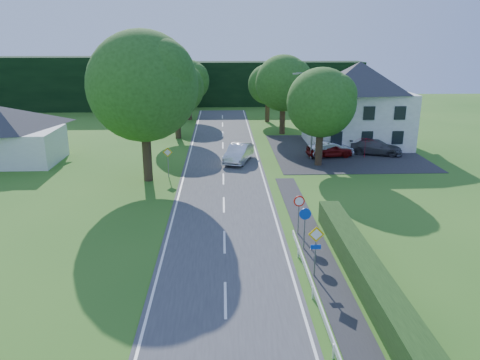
{
  "coord_description": "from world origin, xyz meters",
  "views": [
    {
      "loc": [
        -0.06,
        -12.02,
        11.12
      ],
      "look_at": [
        1.08,
        17.27,
        2.02
      ],
      "focal_mm": 35.0,
      "sensor_mm": 36.0,
      "label": 1
    }
  ],
  "objects_px": {
    "motorcycle": "(240,149)",
    "parked_car_silver_b": "(371,142)",
    "streetlight": "(311,112)",
    "parked_car_grey": "(376,147)",
    "parked_car_red": "(329,149)",
    "moving_car": "(239,153)",
    "parasol": "(365,148)",
    "parked_car_silver_a": "(331,149)"
  },
  "relations": [
    {
      "from": "streetlight",
      "to": "parked_car_silver_a",
      "type": "xyz_separation_m",
      "value": [
        2.2,
        1.0,
        -3.72
      ]
    },
    {
      "from": "motorcycle",
      "to": "parked_car_silver_b",
      "type": "bearing_deg",
      "value": 9.65
    },
    {
      "from": "streetlight",
      "to": "parked_car_grey",
      "type": "xyz_separation_m",
      "value": [
        6.79,
        1.7,
        -3.71
      ]
    },
    {
      "from": "parked_car_red",
      "to": "moving_car",
      "type": "bearing_deg",
      "value": 92.45
    },
    {
      "from": "moving_car",
      "to": "parked_car_silver_a",
      "type": "height_order",
      "value": "moving_car"
    },
    {
      "from": "parked_car_silver_a",
      "to": "parked_car_grey",
      "type": "xyz_separation_m",
      "value": [
        4.59,
        0.7,
        0.01
      ]
    },
    {
      "from": "streetlight",
      "to": "parked_car_grey",
      "type": "distance_m",
      "value": 7.92
    },
    {
      "from": "parked_car_silver_b",
      "to": "streetlight",
      "type": "bearing_deg",
      "value": 132.19
    },
    {
      "from": "parked_car_grey",
      "to": "parked_car_red",
      "type": "bearing_deg",
      "value": 120.53
    },
    {
      "from": "streetlight",
      "to": "parked_car_red",
      "type": "distance_m",
      "value": 4.3
    },
    {
      "from": "parked_car_grey",
      "to": "parasol",
      "type": "distance_m",
      "value": 2.02
    },
    {
      "from": "motorcycle",
      "to": "parked_car_silver_a",
      "type": "distance_m",
      "value": 8.71
    },
    {
      "from": "parked_car_red",
      "to": "parked_car_silver_b",
      "type": "distance_m",
      "value": 5.88
    },
    {
      "from": "streetlight",
      "to": "parked_car_silver_a",
      "type": "bearing_deg",
      "value": 24.43
    },
    {
      "from": "streetlight",
      "to": "parked_car_silver_b",
      "type": "distance_m",
      "value": 8.88
    },
    {
      "from": "parasol",
      "to": "parked_car_red",
      "type": "bearing_deg",
      "value": 170.85
    },
    {
      "from": "parked_car_red",
      "to": "parked_car_grey",
      "type": "bearing_deg",
      "value": -87.43
    },
    {
      "from": "parked_car_silver_b",
      "to": "motorcycle",
      "type": "bearing_deg",
      "value": 110.66
    },
    {
      "from": "moving_car",
      "to": "parked_car_grey",
      "type": "xyz_separation_m",
      "value": [
        13.43,
        2.37,
        -0.09
      ]
    },
    {
      "from": "moving_car",
      "to": "parked_car_red",
      "type": "height_order",
      "value": "moving_car"
    },
    {
      "from": "moving_car",
      "to": "parked_car_red",
      "type": "distance_m",
      "value": 8.81
    },
    {
      "from": "parked_car_silver_a",
      "to": "parasol",
      "type": "relative_size",
      "value": 1.99
    },
    {
      "from": "parked_car_red",
      "to": "parked_car_grey",
      "type": "distance_m",
      "value": 4.83
    },
    {
      "from": "moving_car",
      "to": "motorcycle",
      "type": "xyz_separation_m",
      "value": [
        0.2,
        2.73,
        -0.27
      ]
    },
    {
      "from": "parked_car_silver_b",
      "to": "parasol",
      "type": "distance_m",
      "value": 4.05
    },
    {
      "from": "parked_car_grey",
      "to": "parked_car_silver_b",
      "type": "xyz_separation_m",
      "value": [
        0.22,
        2.3,
        -0.01
      ]
    },
    {
      "from": "parked_car_red",
      "to": "parked_car_grey",
      "type": "relative_size",
      "value": 0.87
    },
    {
      "from": "moving_car",
      "to": "parasol",
      "type": "relative_size",
      "value": 2.29
    },
    {
      "from": "parked_car_silver_b",
      "to": "parasol",
      "type": "xyz_separation_m",
      "value": [
        -1.68,
        -3.67,
        0.26
      ]
    },
    {
      "from": "moving_car",
      "to": "motorcycle",
      "type": "height_order",
      "value": "moving_car"
    },
    {
      "from": "parked_car_grey",
      "to": "parasol",
      "type": "relative_size",
      "value": 2.3
    },
    {
      "from": "motorcycle",
      "to": "parked_car_silver_b",
      "type": "relative_size",
      "value": 0.41
    },
    {
      "from": "parked_car_silver_a",
      "to": "parasol",
      "type": "bearing_deg",
      "value": -115.02
    },
    {
      "from": "parked_car_red",
      "to": "parked_car_silver_b",
      "type": "relative_size",
      "value": 0.85
    },
    {
      "from": "motorcycle",
      "to": "parked_car_silver_b",
      "type": "xyz_separation_m",
      "value": [
        13.45,
        1.94,
        0.16
      ]
    },
    {
      "from": "streetlight",
      "to": "parked_car_red",
      "type": "relative_size",
      "value": 1.86
    },
    {
      "from": "moving_car",
      "to": "parasol",
      "type": "xyz_separation_m",
      "value": [
        11.96,
        1.0,
        0.15
      ]
    },
    {
      "from": "moving_car",
      "to": "parked_car_silver_b",
      "type": "height_order",
      "value": "moving_car"
    },
    {
      "from": "moving_car",
      "to": "streetlight",
      "type": "bearing_deg",
      "value": 22.94
    },
    {
      "from": "parked_car_red",
      "to": "parked_car_silver_b",
      "type": "xyz_separation_m",
      "value": [
        4.97,
        3.14,
        -0.03
      ]
    },
    {
      "from": "streetlight",
      "to": "parked_car_red",
      "type": "xyz_separation_m",
      "value": [
        2.04,
        0.86,
        -3.69
      ]
    },
    {
      "from": "motorcycle",
      "to": "parasol",
      "type": "relative_size",
      "value": 0.95
    }
  ]
}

